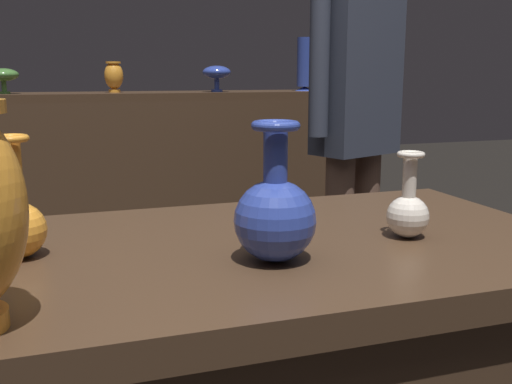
{
  "coord_description": "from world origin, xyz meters",
  "views": [
    {
      "loc": [
        -0.28,
        -0.93,
        1.09
      ],
      "look_at": [
        0.01,
        -0.05,
        0.9
      ],
      "focal_mm": 41.23,
      "sensor_mm": 36.0,
      "label": 1
    }
  ],
  "objects": [
    {
      "name": "back_display_shelf",
      "position": [
        0.0,
        2.2,
        0.49
      ],
      "size": [
        2.6,
        0.4,
        0.99
      ],
      "color": "#422D1E",
      "rests_on": "ground_plane"
    },
    {
      "name": "shelf_vase_far_right",
      "position": [
        1.04,
        2.16,
        1.13
      ],
      "size": [
        0.11,
        0.11,
        0.29
      ],
      "color": "#2D429E",
      "rests_on": "back_display_shelf"
    },
    {
      "name": "shelf_vase_right",
      "position": [
        0.52,
        2.12,
        1.09
      ],
      "size": [
        0.15,
        0.15,
        0.14
      ],
      "color": "#2D429E",
      "rests_on": "back_display_shelf"
    },
    {
      "name": "shelf_vase_center",
      "position": [
        0.0,
        2.22,
        1.07
      ],
      "size": [
        0.1,
        0.1,
        0.16
      ],
      "color": "orange",
      "rests_on": "back_display_shelf"
    },
    {
      "name": "vase_right_accent",
      "position": [
        -0.35,
        0.04,
        0.86
      ],
      "size": [
        0.09,
        0.09,
        0.19
      ],
      "color": "orange",
      "rests_on": "display_plinth"
    },
    {
      "name": "vase_centerpiece",
      "position": [
        0.03,
        -0.1,
        0.87
      ],
      "size": [
        0.13,
        0.13,
        0.22
      ],
      "color": "#2D429E",
      "rests_on": "display_plinth"
    },
    {
      "name": "shelf_vase_left",
      "position": [
        -0.52,
        2.15,
        1.08
      ],
      "size": [
        0.14,
        0.14,
        0.12
      ],
      "color": "#477A38",
      "rests_on": "back_display_shelf"
    },
    {
      "name": "visitor_near_right",
      "position": [
        0.78,
        1.06,
        0.94
      ],
      "size": [
        0.44,
        0.28,
        1.6
      ],
      "rotation": [
        0.0,
        0.0,
        3.51
      ],
      "color": "brown",
      "rests_on": "ground_plane"
    },
    {
      "name": "vase_left_accent",
      "position": [
        0.3,
        -0.05,
        0.85
      ],
      "size": [
        0.08,
        0.08,
        0.15
      ],
      "color": "silver",
      "rests_on": "display_plinth"
    }
  ]
}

